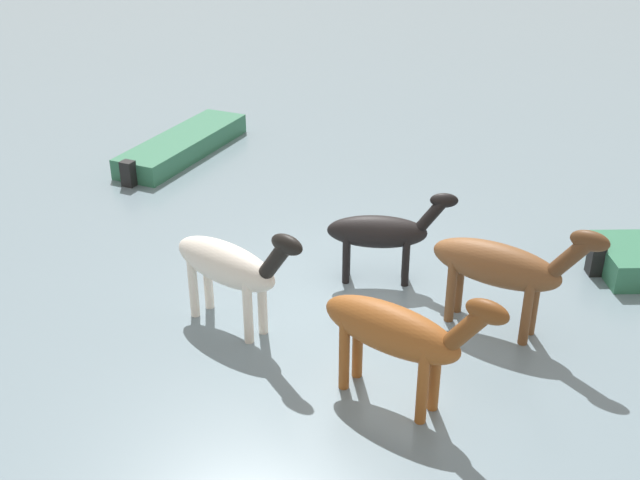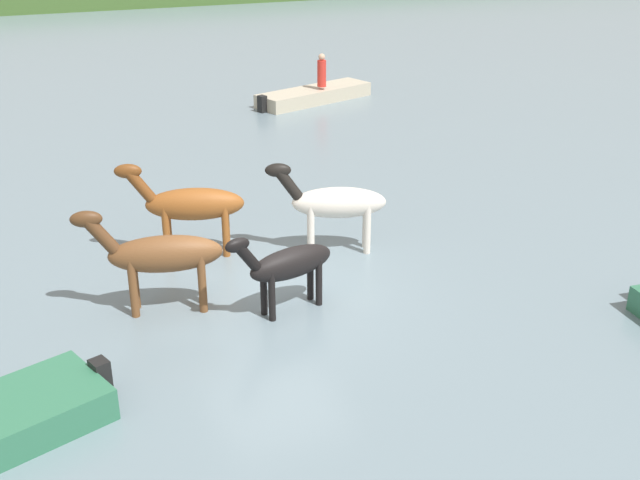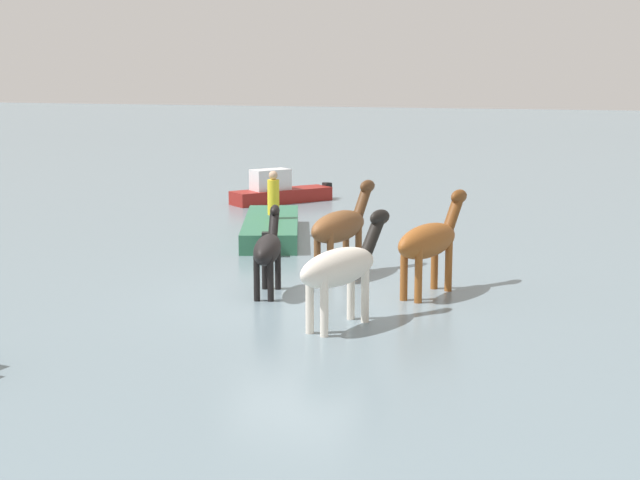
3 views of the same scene
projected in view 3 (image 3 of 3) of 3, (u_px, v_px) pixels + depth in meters
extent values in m
plane|color=slate|center=(292.00, 295.00, 18.61)|extent=(181.02, 181.02, 0.00)
ellipsoid|color=black|center=(267.00, 250.00, 18.46)|extent=(1.75, 0.84, 0.57)
cylinder|color=black|center=(265.00, 267.00, 19.05)|extent=(0.12, 0.12, 0.93)
cylinder|color=black|center=(278.00, 267.00, 19.02)|extent=(0.12, 0.12, 0.93)
cylinder|color=black|center=(257.00, 278.00, 18.06)|extent=(0.12, 0.12, 0.93)
cylinder|color=black|center=(271.00, 278.00, 18.03)|extent=(0.12, 0.12, 0.93)
cylinder|color=black|center=(274.00, 224.00, 19.26)|extent=(0.55, 0.30, 0.62)
ellipsoid|color=black|center=(275.00, 211.00, 19.39)|extent=(0.49, 0.29, 0.25)
ellipsoid|color=brown|center=(427.00, 241.00, 18.38)|extent=(2.10, 1.21, 0.68)
cylinder|color=brown|center=(435.00, 262.00, 19.05)|extent=(0.15, 0.15, 1.12)
cylinder|color=brown|center=(449.00, 264.00, 18.86)|extent=(0.15, 0.15, 1.12)
cylinder|color=brown|center=(404.00, 273.00, 18.09)|extent=(0.15, 0.15, 1.12)
cylinder|color=brown|center=(418.00, 275.00, 17.90)|extent=(0.15, 0.15, 1.12)
cylinder|color=brown|center=(454.00, 212.00, 19.14)|extent=(0.66, 0.42, 0.74)
ellipsoid|color=brown|center=(459.00, 197.00, 19.26)|extent=(0.60, 0.40, 0.30)
ellipsoid|color=silver|center=(338.00, 267.00, 16.08)|extent=(2.04, 1.24, 0.66)
cylinder|color=silver|center=(351.00, 290.00, 16.72)|extent=(0.14, 0.14, 1.08)
cylinder|color=silver|center=(365.00, 293.00, 16.53)|extent=(0.14, 0.14, 1.08)
cylinder|color=silver|center=(310.00, 303.00, 15.82)|extent=(0.14, 0.14, 1.08)
cylinder|color=silver|center=(324.00, 306.00, 15.63)|extent=(0.14, 0.14, 1.08)
cylinder|color=black|center=(373.00, 235.00, 16.80)|extent=(0.64, 0.43, 0.72)
ellipsoid|color=black|center=(380.00, 217.00, 16.90)|extent=(0.58, 0.40, 0.29)
ellipsoid|color=brown|center=(338.00, 227.00, 20.07)|extent=(2.09, 1.07, 0.68)
cylinder|color=brown|center=(346.00, 246.00, 20.76)|extent=(0.15, 0.15, 1.11)
cylinder|color=brown|center=(359.00, 248.00, 20.59)|extent=(0.15, 0.15, 1.11)
cylinder|color=brown|center=(317.00, 256.00, 19.75)|extent=(0.15, 0.15, 1.11)
cylinder|color=brown|center=(330.00, 257.00, 19.58)|extent=(0.15, 0.15, 1.11)
cylinder|color=#50311A|center=(363.00, 201.00, 20.88)|extent=(0.65, 0.38, 0.74)
ellipsoid|color=#50311A|center=(367.00, 186.00, 21.00)|extent=(0.59, 0.36, 0.30)
cube|color=#2D6B4C|center=(271.00, 231.00, 24.97)|extent=(5.27, 2.98, 0.65)
cube|color=black|center=(268.00, 247.00, 22.36)|extent=(0.32, 0.34, 0.70)
cube|color=maroon|center=(281.00, 198.00, 31.50)|extent=(3.34, 3.00, 0.61)
cube|color=silver|center=(270.00, 180.00, 31.16)|extent=(1.41, 1.34, 0.70)
cube|color=black|center=(327.00, 192.00, 32.48)|extent=(0.36, 0.37, 0.66)
cylinder|color=yellow|center=(273.00, 197.00, 24.89)|extent=(0.32, 0.32, 0.95)
sphere|color=tan|center=(273.00, 175.00, 24.78)|extent=(0.24, 0.24, 0.24)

